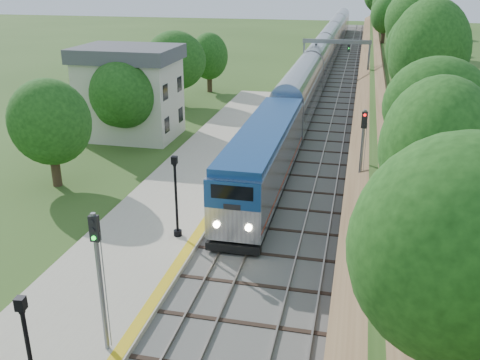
% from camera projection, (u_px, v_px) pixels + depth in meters
% --- Properties ---
extents(trackbed, '(9.50, 170.00, 0.28)m').
position_uv_depth(trackbed, '(332.00, 82.00, 72.44)').
color(trackbed, '#4C4944').
rests_on(trackbed, ground).
extents(platform, '(6.40, 68.00, 0.38)m').
position_uv_depth(platform, '(173.00, 204.00, 33.92)').
color(platform, '#AEA28C').
rests_on(platform, ground).
extents(yellow_stripe, '(0.55, 68.00, 0.01)m').
position_uv_depth(yellow_stripe, '(216.00, 205.00, 33.26)').
color(yellow_stripe, gold).
rests_on(yellow_stripe, platform).
extents(embankment, '(10.64, 170.00, 11.70)m').
position_uv_depth(embankment, '(398.00, 70.00, 70.03)').
color(embankment, brown).
rests_on(embankment, ground).
extents(station_building, '(8.60, 6.60, 8.00)m').
position_uv_depth(station_building, '(130.00, 92.00, 47.04)').
color(station_building, beige).
rests_on(station_building, ground).
extents(signal_gantry, '(8.40, 0.38, 6.20)m').
position_uv_depth(signal_gantry, '(336.00, 51.00, 66.07)').
color(signal_gantry, slate).
rests_on(signal_gantry, ground).
extents(trees_behind_platform, '(7.82, 53.32, 7.21)m').
position_uv_depth(trees_behind_platform, '(113.00, 114.00, 37.82)').
color(trees_behind_platform, '#332316').
rests_on(trees_behind_platform, ground).
extents(train, '(2.99, 119.85, 4.39)m').
position_uv_depth(train, '(324.00, 55.00, 80.59)').
color(train, black).
rests_on(train, trackbed).
extents(lamppost_far, '(0.45, 0.45, 4.60)m').
position_uv_depth(lamppost_far, '(176.00, 201.00, 28.70)').
color(lamppost_far, black).
rests_on(lamppost_far, platform).
extents(signal_platform, '(0.34, 0.27, 5.74)m').
position_uv_depth(signal_platform, '(99.00, 268.00, 19.35)').
color(signal_platform, slate).
rests_on(signal_platform, platform).
extents(signal_farside, '(0.34, 0.27, 6.25)m').
position_uv_depth(signal_farside, '(362.00, 149.00, 32.28)').
color(signal_farside, slate).
rests_on(signal_farside, ground).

